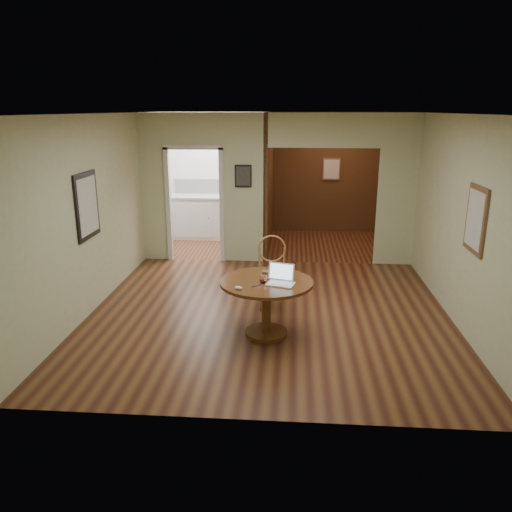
# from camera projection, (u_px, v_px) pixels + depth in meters

# --- Properties ---
(floor) EXTENTS (5.00, 5.00, 0.00)m
(floor) POSITION_uv_depth(u_px,v_px,m) (269.00, 314.00, 7.00)
(floor) COLOR #3F1C12
(floor) RESTS_ON ground
(room_shell) EXTENTS (5.20, 7.50, 5.00)m
(room_shell) POSITION_uv_depth(u_px,v_px,m) (253.00, 188.00, 9.63)
(room_shell) COLOR white
(room_shell) RESTS_ON ground
(dining_table) EXTENTS (1.15, 1.15, 0.72)m
(dining_table) POSITION_uv_depth(u_px,v_px,m) (266.00, 295.00, 6.21)
(dining_table) COLOR #5A2B16
(dining_table) RESTS_ON ground
(chair) EXTENTS (0.46, 0.46, 1.04)m
(chair) POSITION_uv_depth(u_px,v_px,m) (272.00, 268.00, 7.12)
(chair) COLOR #B0723E
(chair) RESTS_ON ground
(open_laptop) EXTENTS (0.37, 0.36, 0.23)m
(open_laptop) POSITION_uv_depth(u_px,v_px,m) (281.00, 278.00, 6.07)
(open_laptop) COLOR white
(open_laptop) RESTS_ON dining_table
(closed_laptop) EXTENTS (0.30, 0.20, 0.02)m
(closed_laptop) POSITION_uv_depth(u_px,v_px,m) (273.00, 273.00, 6.42)
(closed_laptop) COLOR silver
(closed_laptop) RESTS_ON dining_table
(mouse) EXTENTS (0.11, 0.08, 0.04)m
(mouse) POSITION_uv_depth(u_px,v_px,m) (238.00, 288.00, 5.85)
(mouse) COLOR white
(mouse) RESTS_ON dining_table
(wine_glass) EXTENTS (0.10, 0.10, 0.11)m
(wine_glass) POSITION_uv_depth(u_px,v_px,m) (263.00, 279.00, 6.07)
(wine_glass) COLOR white
(wine_glass) RESTS_ON dining_table
(pen) EXTENTS (0.11, 0.08, 0.01)m
(pen) POSITION_uv_depth(u_px,v_px,m) (256.00, 286.00, 5.96)
(pen) COLOR #0B1052
(pen) RESTS_ON dining_table
(kitchen_cabinet) EXTENTS (2.06, 0.60, 0.94)m
(kitchen_cabinet) POSITION_uv_depth(u_px,v_px,m) (218.00, 217.00, 10.98)
(kitchen_cabinet) COLOR silver
(kitchen_cabinet) RESTS_ON ground
(grocery_bag) EXTENTS (0.38, 0.34, 0.32)m
(grocery_bag) POSITION_uv_depth(u_px,v_px,m) (254.00, 189.00, 10.74)
(grocery_bag) COLOR beige
(grocery_bag) RESTS_ON kitchen_cabinet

